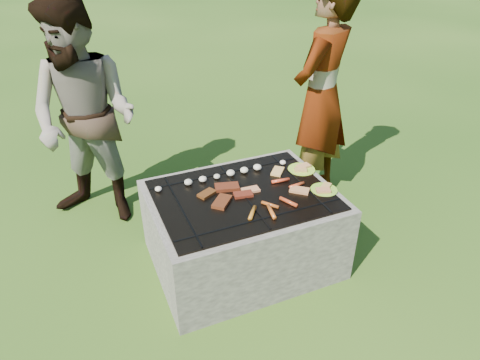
% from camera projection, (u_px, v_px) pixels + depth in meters
% --- Properties ---
extents(lawn, '(60.00, 60.00, 0.00)m').
position_uv_depth(lawn, '(243.00, 260.00, 3.33)').
color(lawn, '#244A12').
rests_on(lawn, ground).
extents(fire_pit, '(1.30, 1.00, 0.62)m').
position_uv_depth(fire_pit, '(243.00, 231.00, 3.18)').
color(fire_pit, '#AAA097').
rests_on(fire_pit, ground).
extents(mushrooms, '(1.05, 0.06, 0.04)m').
position_uv_depth(mushrooms, '(226.00, 174.00, 3.21)').
color(mushrooms, white).
rests_on(mushrooms, fire_pit).
extents(pork_slabs, '(0.38, 0.32, 0.03)m').
position_uv_depth(pork_slabs, '(225.00, 194.00, 2.99)').
color(pork_slabs, brown).
rests_on(pork_slabs, fire_pit).
extents(sausages, '(0.56, 0.42, 0.03)m').
position_uv_depth(sausages, '(276.00, 200.00, 2.93)').
color(sausages, '#F65028').
rests_on(sausages, fire_pit).
extents(bread_on_grate, '(0.46, 0.45, 0.02)m').
position_uv_depth(bread_on_grate, '(278.00, 183.00, 3.12)').
color(bread_on_grate, '#E6B375').
rests_on(bread_on_grate, fire_pit).
extents(plate_far, '(0.22, 0.22, 0.03)m').
position_uv_depth(plate_far, '(302.00, 169.00, 3.32)').
color(plate_far, '#E1FF3C').
rests_on(plate_far, fire_pit).
extents(plate_near, '(0.21, 0.21, 0.03)m').
position_uv_depth(plate_near, '(324.00, 190.00, 3.06)').
color(plate_near, '#D0E336').
rests_on(plate_near, fire_pit).
extents(cook, '(0.84, 0.76, 1.93)m').
position_uv_depth(cook, '(321.00, 96.00, 3.69)').
color(cook, '#A29787').
rests_on(cook, ground).
extents(bystander, '(1.14, 1.10, 1.85)m').
position_uv_depth(bystander, '(86.00, 119.00, 3.37)').
color(bystander, gray).
rests_on(bystander, ground).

